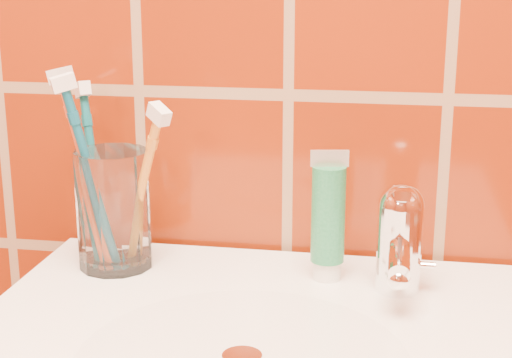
# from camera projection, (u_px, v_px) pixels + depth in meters

# --- Properties ---
(glass_tumbler) EXTENTS (0.10, 0.10, 0.14)m
(glass_tumbler) POSITION_uv_depth(u_px,v_px,m) (114.00, 209.00, 0.90)
(glass_tumbler) COLOR white
(glass_tumbler) RESTS_ON pedestal_sink
(toothpaste_tube) EXTENTS (0.04, 0.04, 0.15)m
(toothpaste_tube) POSITION_uv_depth(u_px,v_px,m) (328.00, 220.00, 0.86)
(toothpaste_tube) COLOR white
(toothpaste_tube) RESTS_ON pedestal_sink
(faucet) EXTENTS (0.05, 0.11, 0.12)m
(faucet) POSITION_uv_depth(u_px,v_px,m) (400.00, 235.00, 0.83)
(faucet) COLOR white
(faucet) RESTS_ON pedestal_sink
(toothbrush_0) EXTENTS (0.09, 0.08, 0.24)m
(toothbrush_0) POSITION_uv_depth(u_px,v_px,m) (87.00, 172.00, 0.88)
(toothbrush_0) COLOR #E35728
(toothbrush_0) RESTS_ON glass_tumbler
(toothbrush_1) EXTENTS (0.17, 0.16, 0.22)m
(toothbrush_1) POSITION_uv_depth(u_px,v_px,m) (141.00, 191.00, 0.87)
(toothbrush_1) COLOR orange
(toothbrush_1) RESTS_ON glass_tumbler
(toothbrush_2) EXTENTS (0.12, 0.11, 0.24)m
(toothbrush_2) POSITION_uv_depth(u_px,v_px,m) (92.00, 177.00, 0.87)
(toothbrush_2) COLOR #0D5372
(toothbrush_2) RESTS_ON glass_tumbler
(toothbrush_3) EXTENTS (0.14, 0.15, 0.23)m
(toothbrush_3) POSITION_uv_depth(u_px,v_px,m) (95.00, 176.00, 0.91)
(toothbrush_3) COLOR #0D5F72
(toothbrush_3) RESTS_ON glass_tumbler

